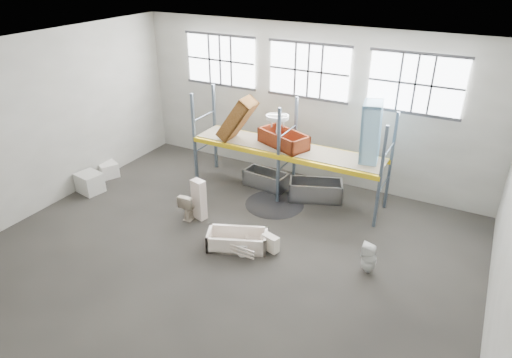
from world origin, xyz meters
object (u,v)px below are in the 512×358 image
Objects in this scene: cistern_tall at (199,199)px; rust_tub_flat at (283,139)px; steel_tub_left at (266,179)px; toilet_white at (369,258)px; steel_tub_right at (316,190)px; bathtub_beige at (237,240)px; bucket at (243,249)px; carton_near at (90,183)px; blue_tub_upright at (371,133)px; toilet_beige at (191,204)px.

cistern_tall is 0.76× the size of rust_tub_flat.
steel_tub_left is at bearing 171.71° from rust_tub_flat.
toilet_white reaches higher than steel_tub_right.
rust_tub_flat is at bearing -8.29° from steel_tub_left.
bucket is at bearing -58.25° from bathtub_beige.
toilet_white is at bearing -37.03° from rust_tub_flat.
carton_near is at bearing -92.89° from toilet_white.
bucket is at bearing -11.84° from cistern_tall.
blue_tub_upright reaches higher than bathtub_beige.
toilet_beige is 1.07× the size of carton_near.
steel_tub_left is at bearing 31.83° from carton_near.
rust_tub_flat is (-3.53, 2.67, 1.43)m from toilet_white.
blue_tub_upright is 5.59× the size of bucket.
blue_tub_upright reaches higher than toilet_beige.
toilet_white is at bearing 1.37° from carton_near.
toilet_beige reaches higher than toilet_white.
steel_tub_left is at bearing 87.20° from cistern_tall.
toilet_white reaches higher than steel_tub_left.
rust_tub_flat is at bearing -175.63° from steel_tub_right.
bathtub_beige is 1.98× the size of toilet_white.
rust_tub_flat is at bearing 72.08° from bathtub_beige.
steel_tub_right reaches higher than bucket.
bathtub_beige is 2.07m from toilet_beige.
toilet_white reaches higher than carton_near.
cistern_tall is (-1.69, 0.75, 0.38)m from bathtub_beige.
blue_tub_upright is at bearing 21.19° from carton_near.
toilet_beige is at bearing -146.52° from blue_tub_upright.
bathtub_beige is 5.70m from carton_near.
cistern_tall is at bearing -172.30° from toilet_beige.
blue_tub_upright is (1.45, 0.12, 2.10)m from steel_tub_right.
bucket is (-0.55, -3.58, -0.14)m from steel_tub_right.
rust_tub_flat reaches higher than bucket.
steel_tub_right is at bearing 24.47° from carton_near.
steel_tub_left is 0.88× the size of steel_tub_right.
rust_tub_flat is at bearing 28.02° from carton_near.
toilet_white is 0.49× the size of rust_tub_flat.
toilet_beige is 3.85m from steel_tub_right.
steel_tub_left is at bearing 179.77° from steel_tub_right.
toilet_white is at bearing 15.63° from bucket.
toilet_white is at bearing -48.53° from steel_tub_right.
bathtub_beige is 0.87× the size of blue_tub_upright.
steel_tub_right is (2.52, 2.63, -0.31)m from cistern_tall.
carton_near reaches higher than bucket.
steel_tub_left is at bearing 82.22° from bathtub_beige.
toilet_beige is 0.56× the size of steel_tub_left.
cistern_tall is 1.55× the size of toilet_white.
steel_tub_right is at bearing 4.37° from rust_tub_flat.
carton_near reaches higher than steel_tub_right.
cistern_tall is 5.16m from blue_tub_upright.
carton_near is (-7.97, -3.09, -2.08)m from blue_tub_upright.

